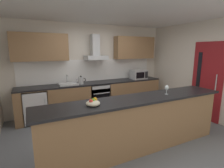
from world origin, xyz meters
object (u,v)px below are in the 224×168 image
at_px(sink, 68,84).
at_px(wine_glass, 167,88).
at_px(range_hood, 95,52).
at_px(oven, 98,97).
at_px(fruit_bowl, 93,103).
at_px(refrigerator, 35,106).
at_px(microwave, 139,74).
at_px(kettle, 81,80).

bearing_deg(sink, wine_glass, -57.76).
bearing_deg(range_hood, oven, -90.00).
bearing_deg(fruit_bowl, refrigerator, 108.93).
relative_size(refrigerator, wine_glass, 4.78).
distance_m(oven, fruit_bowl, 2.51).
bearing_deg(oven, refrigerator, -179.91).
relative_size(microwave, range_hood, 0.69).
distance_m(oven, sink, 0.98).
height_order(refrigerator, range_hood, range_hood).
distance_m(microwave, wine_glass, 2.38).
xyz_separation_m(range_hood, wine_glass, (0.55, -2.36, -0.67)).
height_order(microwave, kettle, microwave).
distance_m(range_hood, wine_glass, 2.52).
bearing_deg(fruit_bowl, wine_glass, 0.66).
relative_size(wine_glass, fruit_bowl, 0.81).
bearing_deg(range_hood, wine_glass, -76.84).
relative_size(kettle, fruit_bowl, 1.31).
bearing_deg(range_hood, kettle, -162.32).
relative_size(refrigerator, range_hood, 1.18).
distance_m(oven, refrigerator, 1.73).
xyz_separation_m(oven, microwave, (1.44, -0.03, 0.59)).
relative_size(microwave, wine_glass, 2.81).
bearing_deg(microwave, fruit_bowl, -137.20).
relative_size(range_hood, fruit_bowl, 3.27).
xyz_separation_m(sink, kettle, (0.35, -0.04, 0.08)).
bearing_deg(range_hood, microwave, -6.24).
relative_size(microwave, fruit_bowl, 2.27).
height_order(microwave, range_hood, range_hood).
xyz_separation_m(oven, range_hood, (0.00, 0.13, 1.33)).
relative_size(sink, kettle, 1.73).
bearing_deg(kettle, microwave, 0.17).
bearing_deg(fruit_bowl, range_hood, 68.03).
relative_size(sink, range_hood, 0.69).
height_order(sink, wine_glass, wine_glass).
bearing_deg(sink, refrigerator, -179.09).
height_order(microwave, sink, microwave).
distance_m(refrigerator, wine_glass, 3.27).
distance_m(sink, range_hood, 1.22).
height_order(oven, microwave, microwave).
relative_size(refrigerator, kettle, 2.94).
xyz_separation_m(kettle, fruit_bowl, (-0.45, -2.22, 0.04)).
relative_size(kettle, range_hood, 0.40).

